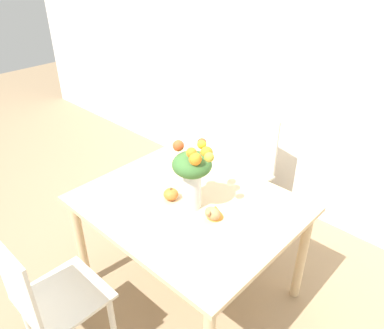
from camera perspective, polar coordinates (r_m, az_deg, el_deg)
ground_plane at (r=2.78m, az=-0.41°, el=-18.24°), size 12.00×12.00×0.00m
wall_back at (r=3.06m, az=18.09°, el=15.15°), size 8.00×0.06×2.70m
dining_table at (r=2.33m, az=-0.46°, el=-7.58°), size 1.25×1.04×0.75m
flower_vase at (r=2.10m, az=0.10°, el=-1.14°), size 0.28×0.24×0.41m
pumpkin at (r=2.27m, az=-3.23°, el=-4.53°), size 0.09×0.09×0.08m
turkey_figurine at (r=2.13m, az=3.40°, el=-7.25°), size 0.10×0.13×0.08m
dining_chair_near_window at (r=3.14m, az=8.12°, el=-0.59°), size 0.48×0.48×0.94m
dining_chair_far_side at (r=2.22m, az=-20.92°, el=-18.69°), size 0.42×0.42×0.94m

